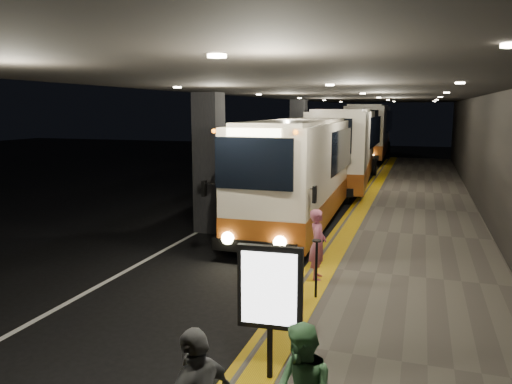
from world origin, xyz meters
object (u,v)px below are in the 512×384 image
Objects in this scene: info_sign at (270,290)px; stanchion_post at (316,269)px; coach_third at (369,133)px; coach_second at (346,150)px; coach_main at (304,174)px; passenger_boarding at (318,244)px.

info_sign reaches higher than stanchion_post.
coach_third is 6.83× the size of info_sign.
coach_main is at bearing -94.13° from coach_second.
coach_second is 15.05m from coach_third.
coach_main reaches higher than passenger_boarding.
coach_third is (-0.20, 24.22, 0.32)m from coach_main.
coach_third reaches higher than coach_second.
coach_second is at bearing -1.71° from passenger_boarding.
coach_third is at bearing 93.93° from stanchion_post.
coach_main is at bearing 7.93° from passenger_boarding.
passenger_boarding is at bearing -88.04° from coach_third.
passenger_boarding is (1.67, -15.42, -0.87)m from coach_second.
passenger_boarding is 0.82× the size of info_sign.
passenger_boarding is at bearing -87.31° from coach_second.
info_sign is at bearing -88.08° from coach_second.
stanchion_post is (0.00, 3.19, -0.71)m from info_sign.
stanchion_post is at bearing -76.72° from coach_main.
info_sign is 1.63× the size of stanchion_post.
stanchion_post is (1.97, -7.39, -0.92)m from coach_main.
coach_main is 0.85× the size of coach_third.
passenger_boarding is 1.34× the size of stanchion_post.
coach_second is at bearing 91.20° from info_sign.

